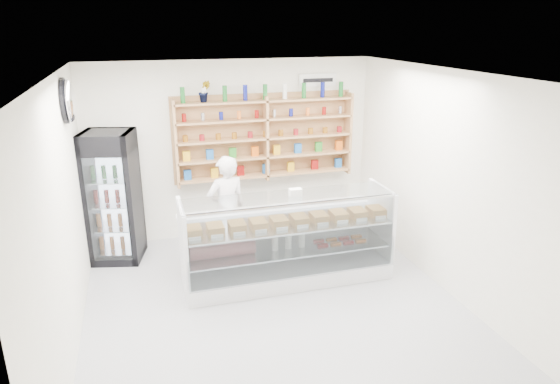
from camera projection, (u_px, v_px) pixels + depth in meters
name	position (u px, v px, depth m)	size (l,w,h in m)	color
room	(276.00, 201.00, 5.65)	(5.00, 5.00, 5.00)	#A0A0A5
display_counter	(287.00, 256.00, 6.71)	(2.77, 0.83, 1.21)	white
shop_worker	(227.00, 209.00, 7.11)	(0.58, 0.38, 1.58)	silver
drinks_cooler	(113.00, 197.00, 7.12)	(0.82, 0.81, 1.90)	black
wall_shelving	(266.00, 138.00, 7.85)	(2.84, 0.28, 1.33)	#AA7E50
potted_plant	(204.00, 91.00, 7.36)	(0.18, 0.14, 0.32)	#1E6626
security_mirror	(69.00, 101.00, 5.83)	(0.15, 0.50, 0.50)	silver
wall_sign	(318.00, 80.00, 7.93)	(0.62, 0.03, 0.20)	white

